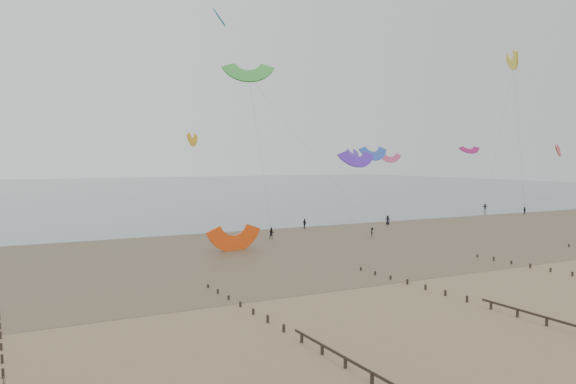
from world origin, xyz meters
The scene contains 5 objects.
ground centered at (0.00, 0.00, 0.00)m, with size 500.00×500.00×0.00m, color brown.
sea_and_shore centered at (-4.08, 34.40, 0.01)m, with size 500.00×665.00×0.03m.
kitesurfers centered at (30.67, 47.28, 0.85)m, with size 121.12×26.31×1.87m.
grounded_kite centered at (-3.11, 31.46, 0.00)m, with size 6.88×3.61×5.25m, color #FA490F, non-canonical shape.
kites_airborne centered at (-8.24, 87.43, 22.08)m, with size 246.06×129.54×43.21m.
Camera 1 is at (-32.38, -38.89, 12.40)m, focal length 35.00 mm.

